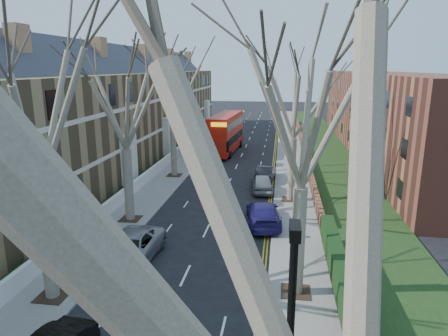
% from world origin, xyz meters
% --- Properties ---
extents(pavement_left, '(3.00, 102.00, 0.12)m').
position_xyz_m(pavement_left, '(-6.00, 39.00, 0.06)').
color(pavement_left, slate).
rests_on(pavement_left, ground).
extents(pavement_right, '(3.00, 102.00, 0.12)m').
position_xyz_m(pavement_right, '(6.00, 39.00, 0.06)').
color(pavement_right, slate).
rests_on(pavement_right, ground).
extents(terrace_left, '(9.70, 78.00, 13.60)m').
position_xyz_m(terrace_left, '(-13.65, 31.00, 5.53)').
color(terrace_left, olive).
rests_on(terrace_left, ground).
extents(flats_right, '(13.97, 54.00, 10.00)m').
position_xyz_m(flats_right, '(17.46, 43.00, 4.98)').
color(flats_right, brown).
rests_on(flats_right, ground).
extents(front_wall_left, '(0.30, 78.00, 1.00)m').
position_xyz_m(front_wall_left, '(-7.65, 31.00, 0.62)').
color(front_wall_left, white).
rests_on(front_wall_left, ground).
extents(grass_verge_right, '(6.00, 102.00, 0.06)m').
position_xyz_m(grass_verge_right, '(10.50, 39.00, 0.15)').
color(grass_verge_right, '#193312').
rests_on(grass_verge_right, ground).
extents(tree_left_mid, '(10.50, 10.50, 14.71)m').
position_xyz_m(tree_left_mid, '(-5.70, 6.00, 9.56)').
color(tree_left_mid, '#716250').
rests_on(tree_left_mid, ground).
extents(tree_left_far, '(10.15, 10.15, 14.22)m').
position_xyz_m(tree_left_far, '(-5.70, 16.00, 9.24)').
color(tree_left_far, '#716250').
rests_on(tree_left_far, ground).
extents(tree_left_dist, '(10.50, 10.50, 14.71)m').
position_xyz_m(tree_left_dist, '(-5.70, 28.00, 9.56)').
color(tree_left_dist, '#716250').
rests_on(tree_left_dist, ground).
extents(tree_right_near, '(10.85, 10.85, 15.20)m').
position_xyz_m(tree_right_near, '(5.70, -6.00, 9.86)').
color(tree_right_near, '#716250').
rests_on(tree_right_near, ground).
extents(tree_right_mid, '(10.50, 10.50, 14.71)m').
position_xyz_m(tree_right_mid, '(5.70, 8.00, 9.56)').
color(tree_right_mid, '#716250').
rests_on(tree_right_mid, ground).
extents(tree_right_far, '(10.15, 10.15, 14.22)m').
position_xyz_m(tree_right_far, '(5.70, 22.00, 9.24)').
color(tree_right_far, '#716250').
rests_on(tree_right_far, ground).
extents(double_decker_bus, '(3.47, 11.55, 4.75)m').
position_xyz_m(double_decker_bus, '(-2.25, 40.52, 2.34)').
color(double_decker_bus, '#A7180B').
rests_on(double_decker_bus, ground).
extents(car_left_far, '(2.86, 5.83, 1.59)m').
position_xyz_m(car_left_far, '(-3.40, 10.03, 0.80)').
color(car_left_far, gray).
rests_on(car_left_far, ground).
extents(car_right_near, '(2.89, 5.68, 1.58)m').
position_xyz_m(car_right_near, '(3.70, 16.70, 0.79)').
color(car_right_near, navy).
rests_on(car_right_near, ground).
extents(car_right_mid, '(2.28, 4.67, 1.54)m').
position_xyz_m(car_right_mid, '(3.25, 24.29, 0.77)').
color(car_right_mid, gray).
rests_on(car_right_mid, ground).
extents(car_right_far, '(1.98, 4.56, 1.46)m').
position_xyz_m(car_right_far, '(3.42, 27.89, 0.73)').
color(car_right_far, black).
rests_on(car_right_far, ground).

